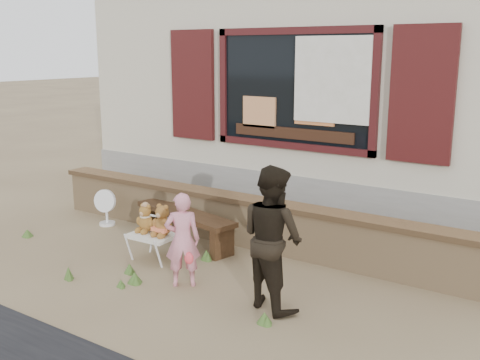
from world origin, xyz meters
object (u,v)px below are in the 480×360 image
Objects in this scene: folding_chair at (155,236)px; child at (182,240)px; bench at (185,220)px; adult at (272,237)px; teddy_bear_left at (146,217)px; teddy_bear_right at (163,219)px.

child is at bearing -29.10° from folding_chair.
bench is 3.09× the size of folding_chair.
bench is at bearing -8.15° from adult.
adult is (2.03, -0.32, 0.21)m from teddy_bear_left.
bench is 0.77m from teddy_bear_right.
adult is (1.75, -0.32, 0.19)m from teddy_bear_right.
bench is at bearing 95.94° from folding_chair.
child is at bearing -25.31° from teddy_bear_left.
teddy_bear_right is (0.28, 0.01, 0.02)m from teddy_bear_left.
folding_chair is at bearing 180.00° from teddy_bear_right.
adult reaches higher than bench.
child reaches higher than teddy_bear_left.
bench is at bearing 106.83° from teddy_bear_right.
adult reaches higher than teddy_bear_left.
bench is 1.20× the size of adult.
adult is (1.09, 0.10, 0.21)m from child.
teddy_bear_right is 0.38× the size of child.
folding_chair is 0.27m from teddy_bear_right.
folding_chair is 0.26m from teddy_bear_left.
folding_chair is at bearing -65.93° from child.
teddy_bear_left is 2.07m from adult.
folding_chair is (0.09, -0.70, -0.01)m from bench.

